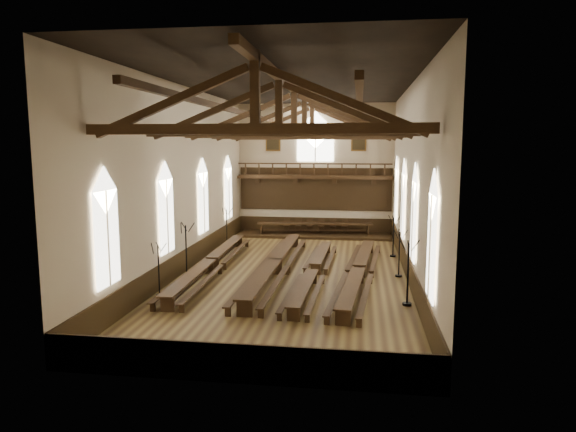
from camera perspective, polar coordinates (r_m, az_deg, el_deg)
name	(u,v)px	position (r m, az deg, el deg)	size (l,w,h in m)	color
ground	(294,273)	(27.83, 0.65, -6.38)	(26.00, 26.00, 0.00)	brown
room_walls	(294,153)	(26.97, 0.67, 7.04)	(26.00, 26.00, 26.00)	#C3B693
wainscot_band	(294,262)	(27.69, 0.65, -5.18)	(12.00, 26.00, 1.20)	#30220E
side_windows	(294,204)	(27.15, 0.67, 1.29)	(11.85, 19.80, 4.50)	white
end_window	(315,140)	(39.79, 3.06, 8.43)	(2.80, 0.12, 3.80)	white
minstrels_gallery	(315,183)	(39.67, 2.99, 3.64)	(11.80, 1.24, 3.70)	#3B2913
portraits	(315,142)	(39.79, 3.06, 8.25)	(7.75, 0.09, 1.45)	brown
roof_trusses	(294,119)	(26.99, 0.68, 10.77)	(11.70, 25.70, 2.80)	#3B2913
refectory_row_a	(211,262)	(28.38, -8.57, -5.05)	(1.68, 14.43, 0.75)	#3B2913
refectory_row_b	(275,262)	(27.69, -1.44, -5.18)	(1.73, 15.06, 0.82)	#3B2913
refectory_row_c	(314,270)	(26.60, 2.89, -5.99)	(1.55, 13.66, 0.67)	#3B2913
refectory_row_d	(359,270)	(26.57, 7.93, -5.95)	(2.09, 14.44, 0.74)	#3B2913
dais	(314,235)	(38.89, 2.95, -2.11)	(11.40, 2.84, 0.19)	#30220E
high_table	(314,225)	(38.76, 2.95, -0.97)	(8.73, 1.83, 0.81)	#3B2913
high_chairs	(315,224)	(39.61, 3.06, -0.92)	(4.98, 0.48, 1.09)	#3B2913
candelabrum_left_near	(159,280)	(24.27, -14.13, -6.92)	(0.73, 0.76, 2.51)	black
candelabrum_left_mid	(186,260)	(27.65, -11.22, -4.77)	(0.79, 0.88, 2.87)	black
candelabrum_left_far	(227,234)	(35.47, -6.82, -1.99)	(0.74, 0.80, 2.63)	black
candelabrum_right_near	(408,286)	(22.81, 13.14, -7.54)	(0.87, 0.82, 2.89)	black
candelabrum_right_mid	(399,262)	(27.58, 12.23, -5.05)	(0.76, 0.73, 2.53)	black
candelabrum_right_far	(393,244)	(32.33, 11.61, -3.09)	(0.77, 0.76, 2.59)	black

